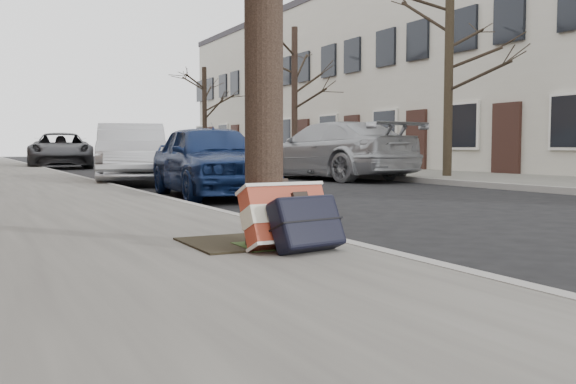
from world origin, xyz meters
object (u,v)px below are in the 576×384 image
suitcase_red (286,216)px  car_near_mid (131,153)px  suitcase_navy (307,223)px  car_near_front (211,160)px

suitcase_red → car_near_mid: bearing=79.2°
suitcase_navy → car_near_front: bearing=64.3°
suitcase_navy → car_near_front: car_near_front is taller
suitcase_red → car_near_mid: size_ratio=0.14×
suitcase_navy → suitcase_red: bearing=101.3°
suitcase_navy → car_near_front: (1.68, 6.50, 0.31)m
car_near_mid → car_near_front: bearing=-74.5°
car_near_mid → suitcase_red: bearing=-85.3°
suitcase_navy → car_near_mid: car_near_mid is taller
suitcase_red → car_near_front: (1.75, 6.32, 0.28)m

